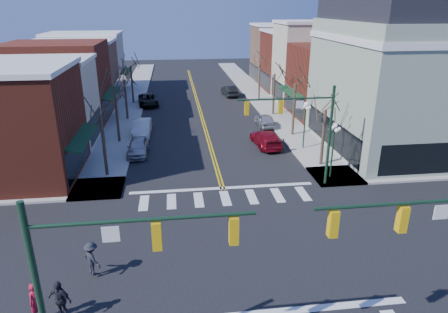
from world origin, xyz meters
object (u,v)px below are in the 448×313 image
object	(u,v)px
victorian_corner	(404,74)
pedestrian_dark_a	(60,300)
car_left_far	(148,100)
pedestrian_red_a	(36,301)
lamppost_midblock	(305,117)
car_left_mid	(142,128)
car_left_near	(138,147)
pedestrian_dark_b	(92,259)
car_right_far	(230,91)
car_right_mid	(265,120)
car_right_near	(266,139)
lamppost_corner	(334,141)

from	to	relation	value
victorian_corner	pedestrian_dark_a	bearing A→B (deg)	-143.13
car_left_far	pedestrian_red_a	xyz separation A→B (m)	(-2.61, -37.62, 0.27)
lamppost_midblock	car_left_mid	size ratio (longest dim) A/B	0.91
car_left_near	pedestrian_dark_b	bearing A→B (deg)	-91.92
car_right_far	car_right_mid	bearing A→B (deg)	89.50
lamppost_midblock	car_right_far	world-z (taller)	lamppost_midblock
victorian_corner	car_left_far	distance (m)	30.51
car_right_mid	car_right_far	size ratio (longest dim) A/B	0.91
car_left_near	car_right_near	bearing A→B (deg)	5.15
car_left_mid	pedestrian_dark_b	size ratio (longest dim) A/B	2.78
car_right_near	car_left_far	bearing A→B (deg)	-61.16
car_right_far	pedestrian_dark_a	xyz separation A→B (m)	(-12.88, -42.06, 0.30)
car_left_far	car_right_mid	distance (m)	17.05
car_left_mid	car_right_far	world-z (taller)	car_left_mid
lamppost_corner	car_left_far	world-z (taller)	lamppost_corner
car_left_far	lamppost_midblock	bearing A→B (deg)	-58.09
car_left_near	car_right_far	world-z (taller)	car_right_far
car_right_near	car_right_mid	xyz separation A→B (m)	(1.32, 6.23, -0.03)
car_left_near	lamppost_midblock	bearing A→B (deg)	-0.68
lamppost_corner	car_right_near	world-z (taller)	lamppost_corner
car_left_mid	car_right_mid	bearing A→B (deg)	7.64
car_right_far	pedestrian_red_a	world-z (taller)	pedestrian_red_a
car_left_far	pedestrian_dark_b	size ratio (longest dim) A/B	3.04
lamppost_midblock	car_right_far	size ratio (longest dim) A/B	0.97
car_right_near	lamppost_corner	bearing A→B (deg)	107.46
car_left_near	pedestrian_red_a	bearing A→B (deg)	-96.47
car_left_mid	pedestrian_red_a	world-z (taller)	pedestrian_red_a
lamppost_corner	car_right_mid	bearing A→B (deg)	97.32
car_right_mid	lamppost_midblock	bearing A→B (deg)	102.40
car_right_mid	pedestrian_dark_a	world-z (taller)	pedestrian_dark_a
car_right_mid	car_right_far	xyz separation A→B (m)	(-1.60, 15.63, 0.05)
victorian_corner	car_left_far	bearing A→B (deg)	139.93
victorian_corner	car_left_mid	xyz separation A→B (m)	(-22.90, 6.52, -5.87)
car_left_near	pedestrian_dark_a	bearing A→B (deg)	-93.73
pedestrian_dark_a	lamppost_corner	bearing A→B (deg)	60.54
victorian_corner	lamppost_midblock	bearing A→B (deg)	176.55
lamppost_midblock	car_right_mid	world-z (taller)	lamppost_midblock
car_left_near	car_left_far	size ratio (longest dim) A/B	0.81
victorian_corner	pedestrian_red_a	distance (m)	31.93
car_right_near	pedestrian_dark_b	distance (m)	21.39
car_right_far	pedestrian_dark_b	size ratio (longest dim) A/B	2.62
car_left_near	car_left_far	bearing A→B (deg)	91.21
lamppost_corner	car_right_far	bearing A→B (deg)	96.55
lamppost_corner	pedestrian_dark_b	xyz separation A→B (m)	(-15.51, -9.66, -1.96)
pedestrian_dark_b	car_right_far	bearing A→B (deg)	-60.18
car_right_near	pedestrian_red_a	bearing A→B (deg)	50.58
lamppost_corner	car_right_far	size ratio (longest dim) A/B	0.97
car_left_mid	lamppost_corner	bearing A→B (deg)	-39.59
pedestrian_dark_a	car_left_near	bearing A→B (deg)	108.23
pedestrian_dark_b	pedestrian_red_a	bearing A→B (deg)	104.73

